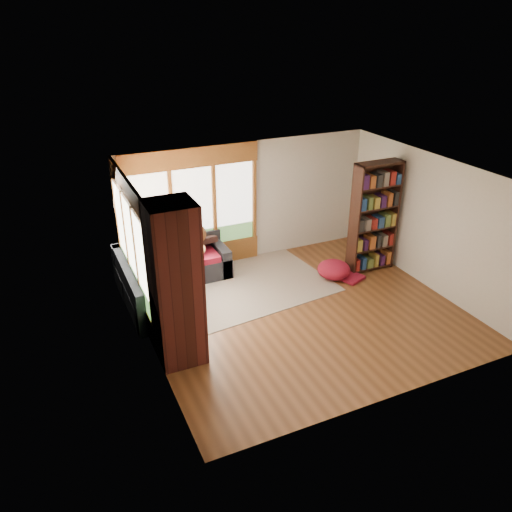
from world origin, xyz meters
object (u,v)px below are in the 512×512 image
object	(u,v)px
dog_brindle	(178,266)
bookshelf	(374,218)
area_rug	(242,284)
pouf	(334,269)
brick_chimney	(176,285)
dog_tan	(189,247)
sectional_sofa	(172,278)

from	to	relation	value
dog_brindle	bookshelf	bearing A→B (deg)	-121.13
area_rug	pouf	size ratio (longest dim) A/B	4.87
pouf	bookshelf	bearing A→B (deg)	2.27
bookshelf	area_rug	bearing A→B (deg)	169.88
brick_chimney	dog_brindle	size ratio (longest dim) A/B	2.96
area_rug	dog_brindle	world-z (taller)	dog_brindle
area_rug	dog_tan	distance (m)	1.32
area_rug	brick_chimney	bearing A→B (deg)	-135.58
bookshelf	brick_chimney	bearing A→B (deg)	-164.28
area_rug	dog_brindle	size ratio (longest dim) A/B	3.74
bookshelf	dog_tan	world-z (taller)	bookshelf
pouf	area_rug	bearing A→B (deg)	163.99
dog_tan	pouf	bearing A→B (deg)	-52.94
brick_chimney	bookshelf	bearing A→B (deg)	15.72
area_rug	pouf	xyz separation A→B (m)	(1.83, -0.52, 0.19)
bookshelf	dog_brindle	distance (m)	4.09
dog_brindle	brick_chimney	bearing A→B (deg)	137.47
sectional_sofa	dog_tan	bearing A→B (deg)	21.67
area_rug	bookshelf	bearing A→B (deg)	-10.12
bookshelf	dog_brindle	xyz separation A→B (m)	(-4.05, 0.37, -0.41)
area_rug	bookshelf	world-z (taller)	bookshelf
sectional_sofa	dog_tan	world-z (taller)	dog_tan
brick_chimney	bookshelf	xyz separation A→B (m)	(4.54, 1.28, -0.14)
brick_chimney	area_rug	world-z (taller)	brick_chimney
sectional_sofa	pouf	bearing A→B (deg)	-15.95
brick_chimney	dog_brindle	bearing A→B (deg)	73.40
sectional_sofa	pouf	distance (m)	3.29
area_rug	bookshelf	distance (m)	3.01
brick_chimney	dog_tan	world-z (taller)	brick_chimney
dog_tan	sectional_sofa	bearing A→B (deg)	170.27
brick_chimney	area_rug	xyz separation A→B (m)	(1.80, 1.77, -1.29)
dog_tan	dog_brindle	xyz separation A→B (m)	(-0.38, -0.59, -0.06)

